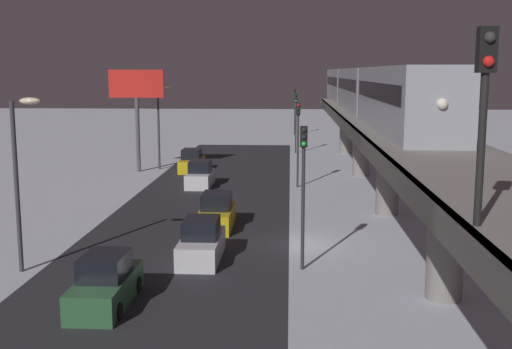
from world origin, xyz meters
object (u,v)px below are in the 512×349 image
(sedan_white_2, at_px, (201,243))
(traffic_light_near, at_px, (303,177))
(traffic_light_distant, at_px, (295,105))
(commercial_billboard, at_px, (137,94))
(sedan_yellow_2, at_px, (192,162))
(traffic_light_mid, at_px, (298,132))
(subway_train, at_px, (364,88))
(sedan_white, at_px, (200,176))
(sedan_green, at_px, (106,285))
(traffic_light_far, at_px, (296,114))
(sedan_yellow, at_px, (217,213))
(rail_signal, at_px, (485,92))

(sedan_white_2, height_order, traffic_light_near, traffic_light_near)
(sedan_white_2, bearing_deg, traffic_light_distant, 85.55)
(traffic_light_distant, height_order, commercial_billboard, commercial_billboard)
(sedan_yellow_2, bearing_deg, traffic_light_mid, 140.94)
(traffic_light_mid, bearing_deg, traffic_light_distant, -90.00)
(traffic_light_distant, relative_size, commercial_billboard, 0.72)
(traffic_light_mid, xyz_separation_m, traffic_light_distant, (0.00, -41.13, 0.00))
(subway_train, bearing_deg, sedan_yellow_2, -8.63)
(sedan_white, relative_size, traffic_light_near, 0.69)
(subway_train, bearing_deg, sedan_green, 67.14)
(traffic_light_near, xyz_separation_m, traffic_light_distant, (0.00, -61.70, 0.00))
(sedan_yellow_2, distance_m, traffic_light_far, 16.36)
(sedan_yellow, xyz_separation_m, sedan_white_2, (0.00, 6.30, 0.00))
(subway_train, bearing_deg, traffic_light_mid, 44.43)
(sedan_yellow, height_order, commercial_billboard, commercial_billboard)
(sedan_yellow_2, bearing_deg, traffic_light_far, -125.54)
(subway_train, height_order, rail_signal, rail_signal)
(rail_signal, xyz_separation_m, traffic_light_distant, (3.25, -76.23, -4.12))
(traffic_light_mid, bearing_deg, sedan_yellow_2, -39.06)
(sedan_yellow, height_order, traffic_light_far, traffic_light_far)
(traffic_light_distant, bearing_deg, sedan_green, 83.56)
(rail_signal, bearing_deg, sedan_green, -42.25)
(sedan_white_2, bearing_deg, sedan_yellow_2, 99.73)
(sedan_white, bearing_deg, sedan_white_2, 98.21)
(traffic_light_mid, distance_m, traffic_light_far, 20.57)
(sedan_white, distance_m, traffic_light_far, 22.06)
(rail_signal, relative_size, traffic_light_far, 0.62)
(sedan_yellow_2, height_order, sedan_white_2, same)
(sedan_yellow, relative_size, sedan_yellow_2, 1.03)
(sedan_yellow, height_order, sedan_yellow_2, same)
(sedan_yellow, bearing_deg, commercial_billboard, 114.81)
(traffic_light_near, xyz_separation_m, traffic_light_far, (0.00, -41.13, 0.00))
(rail_signal, bearing_deg, commercial_billboard, -67.78)
(traffic_light_far, xyz_separation_m, traffic_light_distant, (0.00, -20.57, 0.00))
(sedan_white, distance_m, traffic_light_distant, 41.85)
(rail_signal, relative_size, sedan_green, 0.85)
(rail_signal, distance_m, traffic_light_mid, 35.49)
(rail_signal, xyz_separation_m, sedan_green, (10.75, -9.77, -7.53))
(sedan_white, height_order, traffic_light_near, traffic_light_near)
(sedan_yellow_2, height_order, traffic_light_near, traffic_light_near)
(subway_train, xyz_separation_m, sedan_yellow_2, (14.72, -2.23, -6.57))
(traffic_light_mid, bearing_deg, sedan_white_2, 76.31)
(sedan_white_2, height_order, traffic_light_distant, traffic_light_distant)
(traffic_light_near, relative_size, traffic_light_distant, 1.00)
(subway_train, distance_m, traffic_light_mid, 8.23)
(subway_train, bearing_deg, commercial_billboard, -4.99)
(traffic_light_distant, bearing_deg, sedan_yellow_2, 74.52)
(traffic_light_near, relative_size, commercial_billboard, 0.72)
(sedan_green, xyz_separation_m, traffic_light_mid, (-7.50, -25.33, 3.41))
(traffic_light_near, height_order, traffic_light_far, same)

